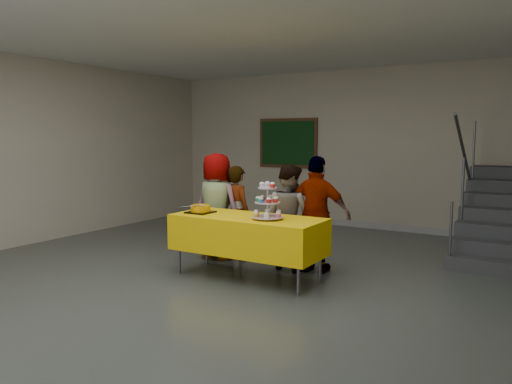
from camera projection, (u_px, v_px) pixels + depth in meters
room_shell at (194, 98)px, 5.13m from camera, size 10.00×10.04×3.02m
bake_table at (248, 234)px, 6.09m from camera, size 1.88×0.78×0.77m
cupcake_stand at (268, 205)px, 5.83m from camera, size 0.38×0.38×0.44m
bear_cake at (201, 208)px, 6.34m from camera, size 0.32×0.36×0.12m
schoolchild_a at (217, 206)px, 7.11m from camera, size 0.75×0.51×1.50m
schoolchild_b at (237, 213)px, 7.06m from camera, size 0.57×0.47×1.33m
schoolchild_c at (289, 217)px, 6.52m from camera, size 0.78×0.67×1.38m
schoolchild_d at (317, 215)px, 6.35m from camera, size 0.90×0.42×1.50m
staircase at (511, 221)px, 7.41m from camera, size 1.30×2.40×2.04m
noticeboard at (288, 143)px, 10.16m from camera, size 1.30×0.05×1.00m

